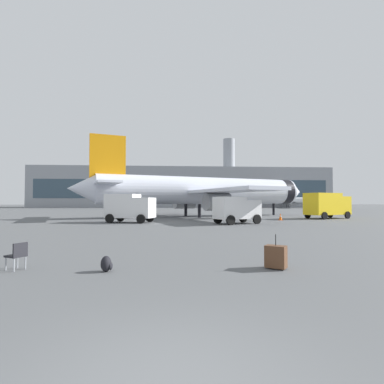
% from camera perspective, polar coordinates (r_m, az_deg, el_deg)
% --- Properties ---
extents(airplane_at_gate, '(34.81, 31.82, 10.50)m').
position_cam_1_polar(airplane_at_gate, '(42.58, 2.23, 0.22)').
color(airplane_at_gate, silver).
rests_on(airplane_at_gate, ground).
extents(airplane_taxiing, '(22.29, 20.19, 6.55)m').
position_cam_1_polar(airplane_taxiing, '(104.06, 18.36, -1.63)').
color(airplane_taxiing, silver).
rests_on(airplane_taxiing, ground).
extents(service_truck, '(5.25, 3.71, 2.90)m').
position_cam_1_polar(service_truck, '(31.33, -11.78, -2.77)').
color(service_truck, white).
rests_on(service_truck, ground).
extents(fuel_truck, '(6.46, 4.54, 3.20)m').
position_cam_1_polar(fuel_truck, '(41.32, 24.28, -2.17)').
color(fuel_truck, yellow).
rests_on(fuel_truck, ground).
extents(cargo_van, '(4.83, 3.75, 2.60)m').
position_cam_1_polar(cargo_van, '(29.18, 8.49, -3.17)').
color(cargo_van, white).
rests_on(cargo_van, ground).
extents(safety_cone_near, '(0.44, 0.44, 0.81)m').
position_cam_1_polar(safety_cone_near, '(43.66, -7.23, -4.09)').
color(safety_cone_near, '#F2590C').
rests_on(safety_cone_near, ground).
extents(safety_cone_mid, '(0.44, 0.44, 0.76)m').
position_cam_1_polar(safety_cone_mid, '(51.30, -7.65, -3.77)').
color(safety_cone_mid, '#F2590C').
rests_on(safety_cone_mid, ground).
extents(safety_cone_far, '(0.44, 0.44, 0.82)m').
position_cam_1_polar(safety_cone_far, '(35.77, 16.47, -4.53)').
color(safety_cone_far, '#F2590C').
rests_on(safety_cone_far, ground).
extents(rolling_suitcase, '(0.75, 0.70, 1.10)m').
position_cam_1_polar(rolling_suitcase, '(10.18, 15.66, -11.73)').
color(rolling_suitcase, brown).
rests_on(rolling_suitcase, ground).
extents(traveller_backpack, '(0.36, 0.40, 0.48)m').
position_cam_1_polar(traveller_backpack, '(9.83, -15.95, -13.04)').
color(traveller_backpack, black).
rests_on(traveller_backpack, ground).
extents(gate_chair, '(0.65, 0.65, 0.86)m').
position_cam_1_polar(gate_chair, '(11.09, -30.27, -10.18)').
color(gate_chair, black).
rests_on(gate_chair, ground).
extents(terminal_building, '(106.33, 22.46, 26.35)m').
position_cam_1_polar(terminal_building, '(114.45, -1.61, 0.77)').
color(terminal_building, gray).
rests_on(terminal_building, ground).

